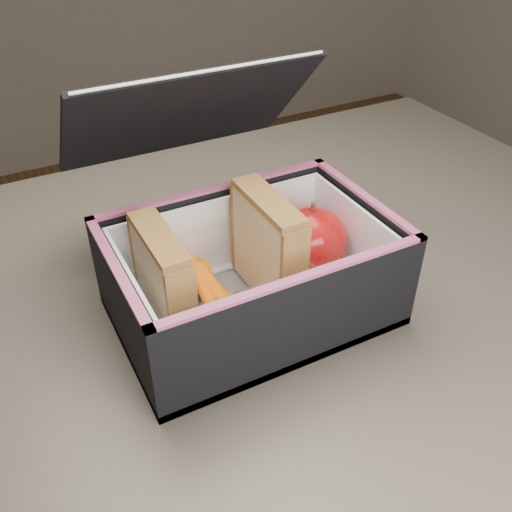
{
  "coord_description": "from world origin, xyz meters",
  "views": [
    {
      "loc": [
        -0.18,
        -0.43,
        1.16
      ],
      "look_at": [
        0.04,
        -0.01,
        0.81
      ],
      "focal_mm": 40.0,
      "sensor_mm": 36.0,
      "label": 1
    }
  ],
  "objects": [
    {
      "name": "lunch_bag",
      "position": [
        0.03,
        -0.02,
        0.81
      ],
      "size": [
        0.28,
        0.31,
        0.23
      ],
      "color": "black",
      "rests_on": "kitchen_table"
    },
    {
      "name": "kitchen_table",
      "position": [
        0.0,
        0.0,
        0.66
      ],
      "size": [
        1.2,
        0.8,
        0.75
      ],
      "color": "brown",
      "rests_on": "ground"
    },
    {
      "name": "paper_napkin",
      "position": [
        0.12,
        -0.01,
        0.77
      ],
      "size": [
        0.08,
        0.08,
        0.01
      ],
      "primitive_type": "cube",
      "rotation": [
        0.0,
        0.0,
        -0.1
      ],
      "color": "white",
      "rests_on": "lunch_bag"
    },
    {
      "name": "carrot_sticks",
      "position": [
        -0.01,
        -0.01,
        0.78
      ],
      "size": [
        0.05,
        0.16,
        0.03
      ],
      "color": "#F86200",
      "rests_on": "plastic_tub"
    },
    {
      "name": "red_apple",
      "position": [
        0.11,
        -0.0,
        0.81
      ],
      "size": [
        0.1,
        0.1,
        0.09
      ],
      "rotation": [
        0.0,
        0.0,
        0.26
      ],
      "color": "#9C0300",
      "rests_on": "paper_napkin"
    },
    {
      "name": "sandwich_left",
      "position": [
        -0.06,
        -0.01,
        0.82
      ],
      "size": [
        0.03,
        0.1,
        0.11
      ],
      "color": "tan",
      "rests_on": "plastic_tub"
    },
    {
      "name": "plastic_tub",
      "position": [
        -0.0,
        -0.01,
        0.8
      ],
      "size": [
        0.16,
        0.11,
        0.06
      ],
      "primitive_type": null,
      "color": "white",
      "rests_on": "lunch_bag"
    },
    {
      "name": "sandwich_right",
      "position": [
        0.06,
        -0.01,
        0.82
      ],
      "size": [
        0.03,
        0.1,
        0.12
      ],
      "color": "tan",
      "rests_on": "plastic_tub"
    }
  ]
}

